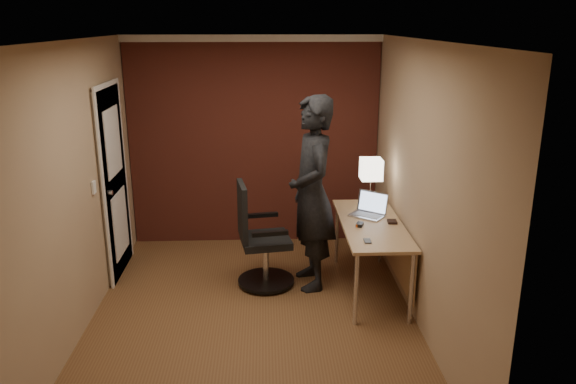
% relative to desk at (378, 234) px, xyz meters
% --- Properties ---
extents(room, '(4.00, 4.00, 4.00)m').
position_rel_desk_xyz_m(room, '(-1.53, 1.02, 0.77)').
color(room, brown).
rests_on(room, ground).
extents(desk, '(0.60, 1.50, 0.73)m').
position_rel_desk_xyz_m(desk, '(0.00, 0.00, 0.00)').
color(desk, tan).
rests_on(desk, ground).
extents(desk_lamp, '(0.22, 0.22, 0.54)m').
position_rel_desk_xyz_m(desk_lamp, '(-0.01, 0.47, 0.55)').
color(desk_lamp, silver).
rests_on(desk_lamp, desk).
extents(laptop, '(0.42, 0.41, 0.23)m').
position_rel_desk_xyz_m(laptop, '(-0.05, 0.23, 0.19)').
color(laptop, silver).
rests_on(laptop, desk).
extents(mouse, '(0.09, 0.11, 0.03)m').
position_rel_desk_xyz_m(mouse, '(-0.21, -0.09, 0.14)').
color(mouse, black).
rests_on(mouse, desk).
extents(phone, '(0.06, 0.12, 0.01)m').
position_rel_desk_xyz_m(phone, '(-0.20, -0.49, 0.13)').
color(phone, black).
rests_on(phone, desk).
extents(wallet, '(0.10, 0.12, 0.02)m').
position_rel_desk_xyz_m(wallet, '(0.13, -0.01, 0.14)').
color(wallet, black).
rests_on(wallet, desk).
extents(office_chair, '(0.59, 0.65, 1.08)m').
position_rel_desk_xyz_m(office_chair, '(-1.20, 0.15, -0.12)').
color(office_chair, black).
rests_on(office_chair, ground).
extents(person, '(0.58, 0.79, 1.98)m').
position_rel_desk_xyz_m(person, '(-0.66, 0.16, 0.39)').
color(person, black).
rests_on(person, ground).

